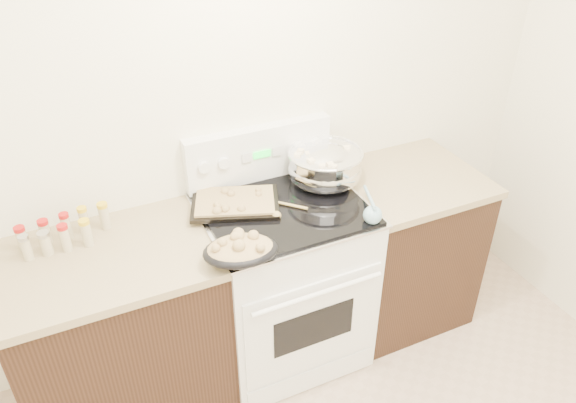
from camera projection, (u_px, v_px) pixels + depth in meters
room_shell at (429, 297)px, 1.04m from camera, size 4.10×3.60×2.75m
counter_left at (123, 332)px, 2.63m from camera, size 0.93×0.67×0.92m
counter_right at (400, 246)px, 3.18m from camera, size 0.73×0.67×0.92m
kitchen_range at (284, 278)px, 2.91m from camera, size 0.78×0.73×1.22m
mixing_bowl at (325, 166)px, 2.80m from camera, size 0.38×0.38×0.22m
roasting_pan at (240, 249)px, 2.30m from camera, size 0.35×0.28×0.12m
baking_sheet at (234, 203)px, 2.65m from camera, size 0.48×0.41×0.06m
wooden_spoon at (279, 211)px, 2.60m from camera, size 0.18×0.19×0.04m
blue_ladle at (372, 213)px, 2.54m from camera, size 0.15×0.28×0.11m
spice_jars at (62, 232)px, 2.42m from camera, size 0.39×0.14×0.13m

